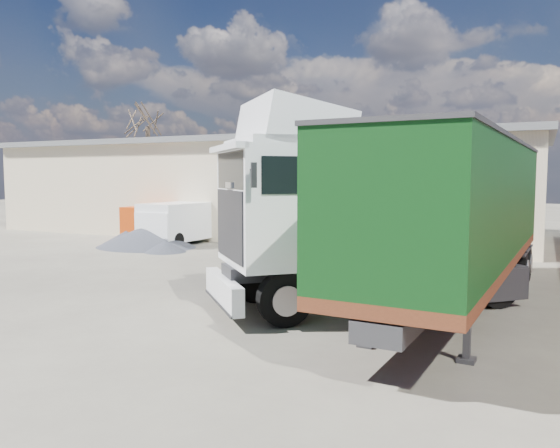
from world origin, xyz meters
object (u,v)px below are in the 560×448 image
at_px(box_trailer, 460,207).
at_px(panel_van, 182,222).
at_px(bare_tree, 147,114).
at_px(orange_skip, 150,226).
at_px(tractor_unit, 322,223).

distance_m(box_trailer, panel_van, 16.23).
relative_size(bare_tree, orange_skip, 3.33).
height_order(tractor_unit, orange_skip, tractor_unit).
bearing_deg(bare_tree, box_trailer, -37.08).
bearing_deg(panel_van, box_trailer, -26.62).
xyz_separation_m(bare_tree, panel_van, (10.99, -10.99, -6.89)).
bearing_deg(bare_tree, panel_van, -45.00).
bearing_deg(orange_skip, tractor_unit, -41.54).
bearing_deg(panel_van, bare_tree, 137.84).
bearing_deg(bare_tree, orange_skip, -50.77).
bearing_deg(bare_tree, tractor_unit, -42.93).
bearing_deg(box_trailer, orange_skip, 156.14).
relative_size(tractor_unit, panel_van, 1.47).
height_order(panel_van, orange_skip, panel_van).
bearing_deg(orange_skip, box_trailer, -31.96).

